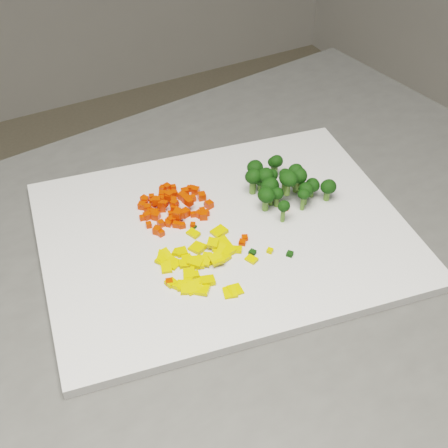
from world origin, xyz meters
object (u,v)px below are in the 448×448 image
carrot_pile (173,203)px  broccoli_pile (291,180)px  counter_block (223,438)px  pepper_pile (210,257)px  cutting_board (224,233)px

carrot_pile → broccoli_pile: (0.16, -0.05, 0.02)m
counter_block → carrot_pile: size_ratio=10.17×
pepper_pile → counter_block: bearing=25.5°
pepper_pile → broccoli_pile: size_ratio=0.97×
pepper_pile → broccoli_pile: bearing=22.0°
counter_block → cutting_board: bearing=58.7°
counter_block → broccoli_pile: (0.14, 0.05, 0.49)m
cutting_board → broccoli_pile: broccoli_pile is taller
cutting_board → counter_block: bearing=-121.3°
cutting_board → carrot_pile: 0.08m
broccoli_pile → cutting_board: bearing=-170.8°
counter_block → pepper_pile: size_ratio=8.77×
counter_block → broccoli_pile: size_ratio=8.48×
cutting_board → carrot_pile: (-0.04, 0.07, 0.02)m
carrot_pile → pepper_pile: carrot_pile is taller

